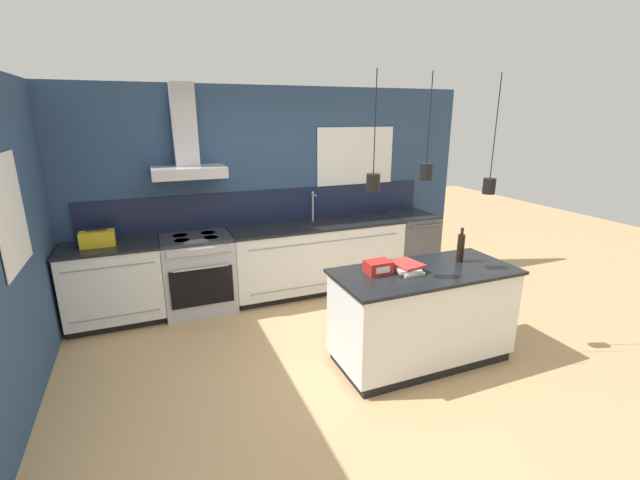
# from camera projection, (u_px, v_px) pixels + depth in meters

# --- Properties ---
(ground_plane) EXTENTS (16.00, 16.00, 0.00)m
(ground_plane) POSITION_uv_depth(u_px,v_px,m) (328.00, 364.00, 4.04)
(ground_plane) COLOR tan
(ground_plane) RESTS_ON ground
(wall_back) EXTENTS (5.60, 2.41, 2.60)m
(wall_back) POSITION_uv_depth(u_px,v_px,m) (263.00, 189.00, 5.40)
(wall_back) COLOR navy
(wall_back) RESTS_ON ground_plane
(wall_left) EXTENTS (0.08, 3.80, 2.60)m
(wall_left) POSITION_uv_depth(u_px,v_px,m) (15.00, 240.00, 3.40)
(wall_left) COLOR navy
(wall_left) RESTS_ON ground_plane
(counter_run_left) EXTENTS (1.03, 0.64, 0.91)m
(counter_run_left) POSITION_uv_depth(u_px,v_px,m) (114.00, 284.00, 4.73)
(counter_run_left) COLOR black
(counter_run_left) RESTS_ON ground_plane
(counter_run_sink) EXTENTS (2.27, 0.64, 1.30)m
(counter_run_sink) POSITION_uv_depth(u_px,v_px,m) (318.00, 257.00, 5.62)
(counter_run_sink) COLOR black
(counter_run_sink) RESTS_ON ground_plane
(oven_range) EXTENTS (0.80, 0.66, 0.91)m
(oven_range) POSITION_uv_depth(u_px,v_px,m) (199.00, 273.00, 5.06)
(oven_range) COLOR #B5B5BA
(oven_range) RESTS_ON ground_plane
(dishwasher) EXTENTS (0.59, 0.65, 0.91)m
(dishwasher) POSITION_uv_depth(u_px,v_px,m) (410.00, 245.00, 6.13)
(dishwasher) COLOR #4C4C51
(dishwasher) RESTS_ON ground_plane
(kitchen_island) EXTENTS (1.68, 0.77, 0.91)m
(kitchen_island) POSITION_uv_depth(u_px,v_px,m) (422.00, 315.00, 3.99)
(kitchen_island) COLOR black
(kitchen_island) RESTS_ON ground_plane
(bottle_on_island) EXTENTS (0.07, 0.07, 0.33)m
(bottle_on_island) POSITION_uv_depth(u_px,v_px,m) (461.00, 247.00, 4.05)
(bottle_on_island) COLOR black
(bottle_on_island) RESTS_ON kitchen_island
(book_stack) EXTENTS (0.28, 0.34, 0.08)m
(book_stack) POSITION_uv_depth(u_px,v_px,m) (406.00, 267.00, 3.83)
(book_stack) COLOR beige
(book_stack) RESTS_ON kitchen_island
(red_supply_box) EXTENTS (0.23, 0.18, 0.11)m
(red_supply_box) POSITION_uv_depth(u_px,v_px,m) (378.00, 267.00, 3.78)
(red_supply_box) COLOR red
(red_supply_box) RESTS_ON kitchen_island
(yellow_toolbox) EXTENTS (0.34, 0.18, 0.19)m
(yellow_toolbox) POSITION_uv_depth(u_px,v_px,m) (97.00, 239.00, 4.55)
(yellow_toolbox) COLOR gold
(yellow_toolbox) RESTS_ON counter_run_left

